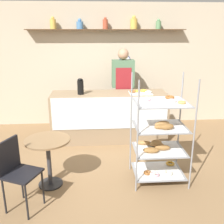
# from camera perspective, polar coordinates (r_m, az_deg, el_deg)

# --- Properties ---
(ground_plane) EXTENTS (14.00, 14.00, 0.00)m
(ground_plane) POSITION_cam_1_polar(r_m,az_deg,el_deg) (4.34, 0.39, -11.94)
(ground_plane) COLOR olive
(back_wall) EXTENTS (10.00, 0.30, 2.70)m
(back_wall) POSITION_cam_1_polar(r_m,az_deg,el_deg) (6.04, -1.24, 10.22)
(back_wall) COLOR beige
(back_wall) RESTS_ON ground_plane
(display_counter) EXTENTS (2.25, 0.66, 0.96)m
(display_counter) POSITION_cam_1_polar(r_m,az_deg,el_deg) (5.22, -0.59, -0.97)
(display_counter) COLOR #937A5B
(display_counter) RESTS_ON ground_plane
(pastry_rack) EXTENTS (0.77, 0.62, 1.55)m
(pastry_rack) POSITION_cam_1_polar(r_m,az_deg,el_deg) (3.81, 10.32, -5.56)
(pastry_rack) COLOR gray
(pastry_rack) RESTS_ON ground_plane
(person_worker) EXTENTS (0.46, 0.23, 1.77)m
(person_worker) POSITION_cam_1_polar(r_m,az_deg,el_deg) (5.58, 2.37, 5.47)
(person_worker) COLOR #282833
(person_worker) RESTS_ON ground_plane
(cafe_table) EXTENTS (0.62, 0.62, 0.70)m
(cafe_table) POSITION_cam_1_polar(r_m,az_deg,el_deg) (3.77, -13.72, -8.31)
(cafe_table) COLOR #262628
(cafe_table) RESTS_ON ground_plane
(cafe_chair) EXTENTS (0.50, 0.50, 0.90)m
(cafe_chair) POSITION_cam_1_polar(r_m,az_deg,el_deg) (3.41, -20.24, -11.21)
(cafe_chair) COLOR black
(cafe_chair) RESTS_ON ground_plane
(coffee_carafe) EXTENTS (0.12, 0.12, 0.31)m
(coffee_carafe) POSITION_cam_1_polar(r_m,az_deg,el_deg) (5.00, -6.88, 5.52)
(coffee_carafe) COLOR black
(coffee_carafe) RESTS_ON display_counter
(donut_tray_counter) EXTENTS (0.43, 0.34, 0.05)m
(donut_tray_counter) POSITION_cam_1_polar(r_m,az_deg,el_deg) (5.13, 6.29, 4.34)
(donut_tray_counter) COLOR white
(donut_tray_counter) RESTS_ON display_counter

